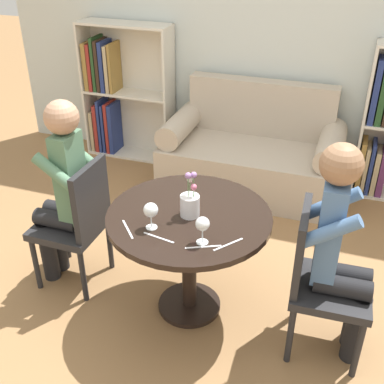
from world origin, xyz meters
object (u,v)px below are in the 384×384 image
person_right (341,250)px  couch (252,155)px  person_left (62,191)px  chair_right (319,277)px  wine_glass_left (151,211)px  flower_vase (190,203)px  wine_glass_right (203,225)px  chair_left (78,220)px  bookshelf_left (118,93)px

person_right → couch: bearing=23.6°
couch → person_left: (-0.85, -1.67, 0.38)m
couch → chair_right: size_ratio=1.73×
wine_glass_left → flower_vase: bearing=50.4°
person_right → chair_right: bearing=91.9°
wine_glass_right → flower_vase: (-0.15, 0.23, -0.03)m
chair_left → person_left: person_left is taller
wine_glass_left → flower_vase: flower_vase is taller
chair_left → couch: bearing=155.7°
person_right → person_left: bearing=85.7°
couch → person_left: size_ratio=1.20×
wine_glass_right → flower_vase: bearing=123.3°
couch → person_right: size_ratio=1.21×
chair_right → flower_vase: 0.81m
chair_right → wine_glass_right: chair_right is taller
bookshelf_left → chair_left: (0.69, -1.94, -0.15)m
bookshelf_left → wine_glass_right: size_ratio=8.55×
chair_left → chair_right: size_ratio=1.00×
chair_right → couch: bearing=21.2°
couch → flower_vase: 1.76m
chair_left → person_right: size_ratio=0.70×
person_right → wine_glass_left: 1.02m
chair_left → flower_vase: 0.83m
couch → wine_glass_right: (0.16, -1.92, 0.51)m
bookshelf_left → wine_glass_left: bookshelf_left is taller
chair_left → wine_glass_left: 0.73m
couch → wine_glass_right: size_ratio=9.98×
couch → wine_glass_right: bearing=-85.3°
chair_left → person_left: 0.21m
chair_right → flower_vase: (-0.76, 0.04, 0.30)m
person_right → flower_vase: bearing=85.3°
couch → wine_glass_left: bearing=-94.5°
person_left → bookshelf_left: bearing=-162.5°
couch → wine_glass_left: size_ratio=10.00×
wine_glass_right → chair_right: bearing=17.5°
bookshelf_left → wine_glass_left: size_ratio=8.56×
couch → wine_glass_right: 1.99m
person_left → person_right: 1.70m
bookshelf_left → person_right: bearing=-40.8°
couch → chair_left: (-0.77, -1.67, 0.18)m
chair_right → person_right: bearing=-88.1°
couch → chair_right: 1.90m
person_left → wine_glass_right: (1.01, -0.25, 0.13)m
chair_left → wine_glass_right: size_ratio=5.78×
wine_glass_left → wine_glass_right: same height
chair_left → wine_glass_left: bearing=71.6°
wine_glass_right → wine_glass_left: bearing=173.0°
bookshelf_left → chair_right: 2.99m
bookshelf_left → flower_vase: (1.46, -1.96, 0.15)m
chair_left → chair_right: 1.53m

